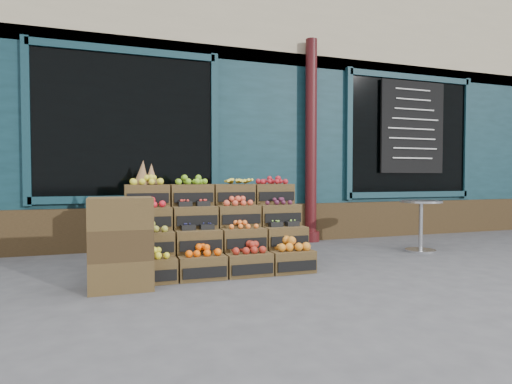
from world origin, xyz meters
name	(u,v)px	position (x,y,z in m)	size (l,w,h in m)	color
ground	(296,274)	(0.00, 0.00, 0.00)	(60.00, 60.00, 0.00)	#48484A
shop_facade	(197,114)	(0.00, 5.11, 2.40)	(12.00, 6.24, 4.80)	#103038
crate_display	(216,235)	(-0.73, 0.54, 0.38)	(1.96, 0.98, 1.22)	#4B391D
spare_crates	(121,243)	(-1.76, -0.02, 0.42)	(0.57, 0.40, 0.84)	#4B391D
bistro_table	(421,220)	(2.21, 0.70, 0.44)	(0.56, 0.56, 0.71)	silver
shopkeeper	(159,177)	(-1.10, 2.71, 1.03)	(0.75, 0.49, 2.07)	#134422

